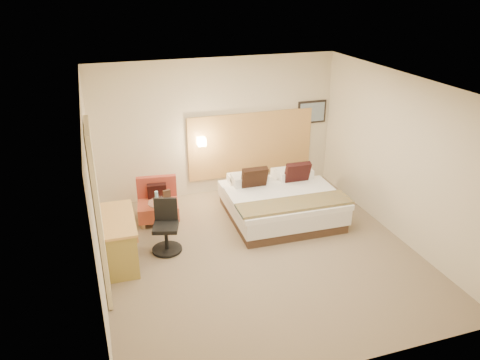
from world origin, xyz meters
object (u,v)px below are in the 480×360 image
object	(u,v)px
desk	(118,227)
desk_chair	(166,230)
lounge_chair	(158,204)
bed	(280,202)
side_table	(163,214)

from	to	relation	value
desk	desk_chair	bearing A→B (deg)	8.11
lounge_chair	desk_chair	size ratio (longest dim) A/B	0.92
bed	desk	bearing A→B (deg)	-168.57
side_table	desk_chair	xyz separation A→B (m)	(-0.06, -0.65, 0.05)
bed	desk_chair	bearing A→B (deg)	-167.48
side_table	bed	bearing A→B (deg)	-4.73
side_table	desk_chair	bearing A→B (deg)	-95.07
lounge_chair	side_table	distance (m)	0.43
lounge_chair	side_table	size ratio (longest dim) A/B	1.33
side_table	desk_chair	distance (m)	0.66
lounge_chair	desk	distance (m)	1.44
desk	bed	bearing A→B (deg)	11.43
desk_chair	bed	bearing A→B (deg)	12.52
bed	side_table	size ratio (longest dim) A/B	3.34
lounge_chair	desk_chair	xyz separation A→B (m)	(-0.03, -1.09, 0.05)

